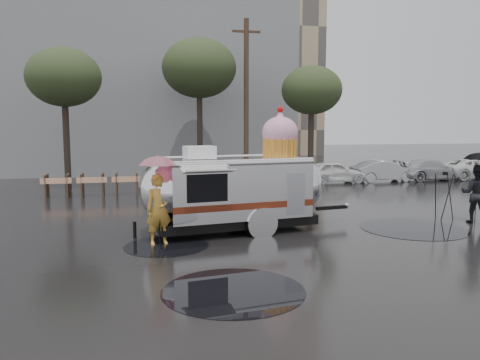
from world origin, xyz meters
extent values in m
plane|color=black|center=(0.00, 0.00, 0.00)|extent=(120.00, 120.00, 0.00)
cylinder|color=black|center=(-1.83, -3.37, 0.01)|extent=(2.78, 2.78, 0.01)
cylinder|color=black|center=(-2.87, 0.29, 0.01)|extent=(2.22, 2.22, 0.01)
cylinder|color=black|center=(4.67, 0.77, 0.01)|extent=(3.18, 3.18, 0.01)
cube|color=slate|center=(-4.00, 24.00, 6.50)|extent=(22.00, 12.00, 13.00)
cylinder|color=#473323|center=(2.50, 14.00, 4.50)|extent=(0.28, 0.28, 9.00)
cube|color=#473323|center=(2.50, 14.00, 8.30)|extent=(1.60, 0.12, 0.12)
cylinder|color=#382D26|center=(-7.00, 13.00, 2.93)|extent=(0.32, 0.32, 5.85)
ellipsoid|color=#27361B|center=(-7.00, 13.00, 5.52)|extent=(3.64, 3.64, 2.86)
cylinder|color=#382D26|center=(0.00, 15.00, 3.38)|extent=(0.32, 0.32, 6.75)
ellipsoid|color=#27361B|center=(0.00, 15.00, 6.38)|extent=(4.20, 4.20, 3.30)
cylinder|color=#382D26|center=(6.00, 13.00, 2.70)|extent=(0.32, 0.32, 5.40)
ellipsoid|color=#27361B|center=(6.00, 13.00, 5.10)|extent=(3.36, 3.36, 2.64)
cube|color=#473323|center=(-7.50, 10.00, 0.50)|extent=(0.08, 0.80, 1.00)
cube|color=#473323|center=(-6.60, 10.00, 0.50)|extent=(0.08, 0.80, 1.00)
cube|color=#E5590C|center=(-7.05, 9.62, 0.75)|extent=(1.30, 0.04, 0.25)
cube|color=#473323|center=(-6.00, 10.00, 0.50)|extent=(0.08, 0.80, 1.00)
cube|color=#473323|center=(-5.10, 10.00, 0.50)|extent=(0.08, 0.80, 1.00)
cube|color=#E5590C|center=(-5.55, 9.62, 0.75)|extent=(1.30, 0.04, 0.25)
cube|color=#473323|center=(-4.50, 10.00, 0.50)|extent=(0.08, 0.80, 1.00)
cube|color=#473323|center=(-3.60, 10.00, 0.50)|extent=(0.08, 0.80, 1.00)
cube|color=#E5590C|center=(-4.05, 9.62, 0.75)|extent=(1.30, 0.04, 0.25)
imported|color=silver|center=(7.00, 12.00, 0.70)|extent=(4.00, 1.80, 1.40)
imported|color=#B2B2B7|center=(10.00, 12.00, 0.70)|extent=(4.00, 1.80, 1.40)
imported|color=#B2B2B7|center=(13.00, 12.00, 0.72)|extent=(4.20, 1.80, 1.44)
imported|color=silver|center=(16.00, 12.00, 0.75)|extent=(4.40, 1.90, 1.50)
cube|color=silver|center=(-0.76, 1.77, 1.33)|extent=(4.46, 2.76, 1.71)
ellipsoid|color=silver|center=(1.31, 2.06, 1.33)|extent=(1.72, 2.37, 1.71)
ellipsoid|color=silver|center=(-2.84, 1.47, 1.33)|extent=(1.72, 2.37, 1.71)
cube|color=black|center=(-0.76, 1.77, 0.33)|extent=(4.98, 2.56, 0.29)
cylinder|color=black|center=(-0.15, 0.86, 0.33)|extent=(0.69, 0.30, 0.67)
cylinder|color=black|center=(-0.43, 2.80, 0.33)|extent=(0.69, 0.30, 0.67)
cylinder|color=silver|center=(-0.14, 0.73, 0.38)|extent=(0.92, 0.22, 0.91)
cube|color=black|center=(2.63, 2.25, 0.48)|extent=(1.15, 0.28, 0.11)
sphere|color=silver|center=(3.19, 2.34, 0.52)|extent=(0.17, 0.17, 0.15)
cylinder|color=black|center=(-3.68, 1.35, 0.24)|extent=(0.11, 0.11, 0.48)
cube|color=#5B1E0F|center=(-0.61, 0.69, 0.90)|extent=(4.15, 0.63, 0.19)
cube|color=#5B1E0F|center=(-0.92, 2.84, 0.90)|extent=(4.15, 0.63, 0.19)
cube|color=black|center=(-1.74, 0.51, 1.47)|extent=(1.13, 0.19, 0.76)
cube|color=beige|center=(-1.71, 0.29, 1.95)|extent=(1.39, 0.66, 0.14)
cube|color=silver|center=(0.90, 0.89, 1.19)|extent=(0.57, 0.11, 1.24)
cube|color=white|center=(-1.80, 1.62, 2.38)|extent=(0.94, 0.73, 0.36)
cylinder|color=#F29E37|center=(0.74, 1.98, 2.47)|extent=(1.12, 1.12, 0.57)
ellipsoid|color=#EAA1BE|center=(0.74, 1.98, 2.93)|extent=(1.25, 1.25, 0.99)
cone|color=#EAA1BE|center=(0.74, 1.98, 3.43)|extent=(0.54, 0.54, 0.38)
sphere|color=red|center=(0.74, 1.98, 3.63)|extent=(0.22, 0.22, 0.19)
imported|color=gold|center=(-3.04, 0.54, 0.94)|extent=(0.75, 0.57, 1.88)
imported|color=pink|center=(-3.04, 0.54, 1.97)|extent=(1.24, 1.24, 0.85)
cylinder|color=black|center=(-3.04, 0.54, 0.83)|extent=(0.02, 0.02, 1.65)
imported|color=black|center=(7.13, 1.12, 0.95)|extent=(1.00, 1.01, 1.91)
imported|color=black|center=(7.13, 1.12, 1.93)|extent=(1.13, 1.13, 0.77)
cylinder|color=black|center=(7.13, 1.12, 0.83)|extent=(0.02, 0.02, 1.65)
cylinder|color=black|center=(6.78, 1.94, 0.77)|extent=(0.10, 0.35, 1.55)
cylinder|color=black|center=(6.33, 2.08, 0.77)|extent=(0.27, 0.25, 1.56)
cylinder|color=black|center=(6.43, 1.62, 0.77)|extent=(0.34, 0.13, 1.56)
cube|color=black|center=(6.51, 1.88, 1.56)|extent=(0.15, 0.14, 0.11)
camera|label=1|loc=(-3.57, -11.84, 3.15)|focal=35.00mm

